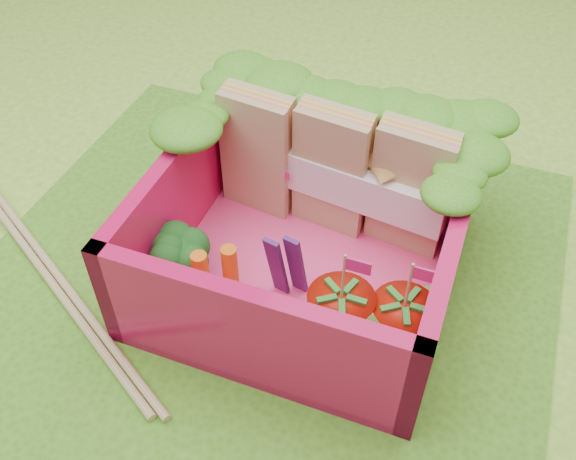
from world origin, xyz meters
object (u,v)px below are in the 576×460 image
Objects in this scene: broccoli at (178,253)px; bento_box at (307,231)px; sandwich_stack at (333,170)px; chopsticks at (30,247)px; strawberry_right at (401,325)px; strawberry_left at (340,318)px.

bento_box is at bearing 29.84° from broccoli.
sandwich_stack is 1.50m from chopsticks.
chopsticks is (-0.80, -0.05, -0.21)m from broccoli.
strawberry_right is 1.80m from chopsticks.
broccoli is at bearing 175.68° from strawberry_left.
strawberry_right is (0.24, 0.06, -0.01)m from strawberry_left.
chopsticks is at bearing -178.44° from strawberry_right.
sandwich_stack reaches higher than bento_box.
strawberry_left reaches higher than broccoli.
strawberry_right is at bearing 1.56° from chopsticks.
strawberry_right is at bearing -0.03° from broccoli.
sandwich_stack is 2.22× the size of strawberry_left.
strawberry_left is at bearing -0.28° from chopsticks.
strawberry_left is at bearing -52.10° from bento_box.
broccoli is 0.62× the size of strawberry_left.
strawberry_left is at bearing -69.25° from sandwich_stack.
strawberry_left reaches higher than strawberry_right.
sandwich_stack is at bearing 89.11° from bento_box.
broccoli is 0.76m from strawberry_left.
bento_box is 4.10× the size of broccoli.
strawberry_right is (0.49, -0.62, -0.17)m from sandwich_stack.
broccoli is at bearing -128.47° from sandwich_stack.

